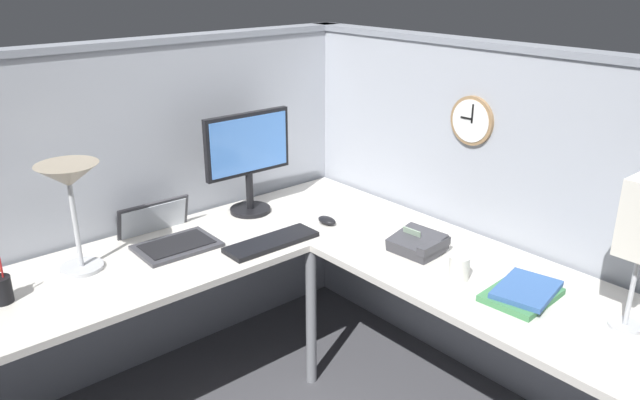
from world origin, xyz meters
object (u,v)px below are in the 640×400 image
object	(u,v)px
desk_lamp_dome	(69,184)
wall_clock	(472,121)
laptop	(167,236)
monitor	(248,155)
computer_mouse	(327,220)
office_phone	(419,244)
book_stack	(523,293)
pen_cup	(1,289)
keyboard	(272,242)
coffee_mug	(459,268)

from	to	relation	value
desk_lamp_dome	wall_clock	world-z (taller)	wall_clock
wall_clock	laptop	bearing A→B (deg)	145.81
monitor	computer_mouse	bearing A→B (deg)	-62.74
office_phone	book_stack	xyz separation A→B (m)	(-0.00, -0.51, -0.02)
laptop	office_phone	size ratio (longest dim) A/B	1.79
computer_mouse	book_stack	xyz separation A→B (m)	(0.09, -1.00, 0.00)
computer_mouse	wall_clock	size ratio (longest dim) A/B	0.47
pen_cup	monitor	bearing A→B (deg)	6.72
laptop	desk_lamp_dome	world-z (taller)	desk_lamp_dome
pen_cup	book_stack	distance (m)	1.91
keyboard	pen_cup	distance (m)	1.07
computer_mouse	wall_clock	xyz separation A→B (m)	(0.46, -0.45, 0.49)
book_stack	wall_clock	world-z (taller)	wall_clock
keyboard	desk_lamp_dome	size ratio (longest dim) A/B	0.97
coffee_mug	book_stack	bearing A→B (deg)	-75.88
pen_cup	wall_clock	bearing A→B (deg)	-19.94
laptop	book_stack	xyz separation A→B (m)	(0.76, -1.32, -0.00)
keyboard	laptop	bearing A→B (deg)	135.09
laptop	pen_cup	distance (m)	0.72
computer_mouse	coffee_mug	size ratio (longest dim) A/B	1.08
monitor	book_stack	distance (m)	1.41
laptop	desk_lamp_dome	bearing A→B (deg)	-176.11
keyboard	office_phone	distance (m)	0.64
office_phone	wall_clock	size ratio (longest dim) A/B	0.99
keyboard	desk_lamp_dome	bearing A→B (deg)	157.45
desk_lamp_dome	coffee_mug	bearing A→B (deg)	-43.91
keyboard	wall_clock	xyz separation A→B (m)	(0.80, -0.43, 0.50)
monitor	wall_clock	size ratio (longest dim) A/B	2.27
computer_mouse	desk_lamp_dome	xyz separation A→B (m)	(-1.06, 0.29, 0.35)
desk_lamp_dome	book_stack	xyz separation A→B (m)	(1.15, -1.29, -0.34)
desk_lamp_dome	coffee_mug	distance (m)	1.54
monitor	office_phone	world-z (taller)	monitor
office_phone	wall_clock	world-z (taller)	wall_clock
book_stack	laptop	bearing A→B (deg)	119.79
coffee_mug	pen_cup	bearing A→B (deg)	145.27
computer_mouse	office_phone	bearing A→B (deg)	-79.49
laptop	pen_cup	xyz separation A→B (m)	(-0.71, -0.10, 0.03)
monitor	wall_clock	distance (m)	1.06
office_phone	coffee_mug	size ratio (longest dim) A/B	2.27
desk_lamp_dome	office_phone	xyz separation A→B (m)	(1.15, -0.78, -0.33)
desk_lamp_dome	office_phone	bearing A→B (deg)	-34.22
laptop	keyboard	bearing A→B (deg)	-45.55
monitor	computer_mouse	distance (m)	0.49
book_stack	coffee_mug	world-z (taller)	coffee_mug
office_phone	coffee_mug	distance (m)	0.27
monitor	keyboard	world-z (taller)	monitor
monitor	laptop	xyz separation A→B (m)	(-0.48, -0.04, -0.27)
book_stack	coffee_mug	size ratio (longest dim) A/B	3.22
laptop	keyboard	world-z (taller)	laptop
desk_lamp_dome	book_stack	size ratio (longest dim) A/B	1.44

